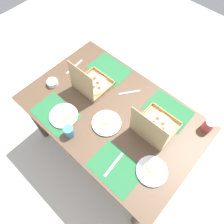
# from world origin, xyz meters

# --- Properties ---
(ground_plane) EXTENTS (6.00, 6.00, 0.00)m
(ground_plane) POSITION_xyz_m (0.00, 0.00, 0.00)
(ground_plane) COLOR beige
(dining_table) EXTENTS (1.46, 0.94, 0.77)m
(dining_table) POSITION_xyz_m (0.00, 0.00, 0.66)
(dining_table) COLOR #3F3328
(dining_table) RESTS_ON ground_plane
(placemat_near_left) EXTENTS (0.36, 0.26, 0.00)m
(placemat_near_left) POSITION_xyz_m (-0.33, -0.32, 0.78)
(placemat_near_left) COLOR #236638
(placemat_near_left) RESTS_ON dining_table
(placemat_near_right) EXTENTS (0.36, 0.26, 0.00)m
(placemat_near_right) POSITION_xyz_m (0.33, -0.32, 0.78)
(placemat_near_right) COLOR #236638
(placemat_near_right) RESTS_ON dining_table
(placemat_far_left) EXTENTS (0.36, 0.26, 0.00)m
(placemat_far_left) POSITION_xyz_m (-0.33, 0.32, 0.78)
(placemat_far_left) COLOR #236638
(placemat_far_left) RESTS_ON dining_table
(placemat_far_right) EXTENTS (0.36, 0.26, 0.00)m
(placemat_far_right) POSITION_xyz_m (0.33, 0.32, 0.78)
(placemat_far_right) COLOR #236638
(placemat_far_right) RESTS_ON dining_table
(pizza_box_corner_left) EXTENTS (0.29, 0.31, 0.33)m
(pizza_box_corner_left) POSITION_xyz_m (-0.34, -0.10, 0.82)
(pizza_box_corner_left) COLOR tan
(pizza_box_corner_left) RESTS_ON dining_table
(pizza_box_edge_far) EXTENTS (0.27, 0.27, 0.31)m
(pizza_box_edge_far) POSITION_xyz_m (0.30, -0.07, 0.82)
(pizza_box_edge_far) COLOR tan
(pizza_box_edge_far) RESTS_ON dining_table
(plate_near_left) EXTENTS (0.23, 0.23, 0.03)m
(plate_near_left) POSITION_xyz_m (0.26, 0.29, 0.78)
(plate_near_left) COLOR white
(plate_near_left) RESTS_ON dining_table
(plate_middle) EXTENTS (0.22, 0.22, 0.03)m
(plate_middle) POSITION_xyz_m (-0.53, 0.16, 0.78)
(plate_middle) COLOR white
(plate_middle) RESTS_ON dining_table
(plate_near_right) EXTENTS (0.23, 0.23, 0.03)m
(plate_near_right) POSITION_xyz_m (-0.04, 0.11, 0.78)
(plate_near_right) COLOR white
(plate_near_right) RESTS_ON dining_table
(cup_dark) EXTENTS (0.08, 0.08, 0.11)m
(cup_dark) POSITION_xyz_m (-0.64, -0.38, 0.83)
(cup_dark) COLOR #BF4742
(cup_dark) RESTS_ON dining_table
(cup_clear_right) EXTENTS (0.08, 0.08, 0.10)m
(cup_clear_right) POSITION_xyz_m (0.10, 0.36, 0.82)
(cup_clear_right) COLOR teal
(cup_clear_right) RESTS_ON dining_table
(condiment_bowl) EXTENTS (0.10, 0.10, 0.04)m
(condiment_bowl) POSITION_xyz_m (0.58, 0.14, 0.80)
(condiment_bowl) COLOR white
(condiment_bowl) RESTS_ON dining_table
(fork_by_near_right) EXTENTS (0.13, 0.16, 0.00)m
(fork_by_near_right) POSITION_xyz_m (0.02, -0.24, 0.78)
(fork_by_near_right) COLOR #B7B7BC
(fork_by_near_right) RESTS_ON dining_table
(knife_by_far_left) EXTENTS (0.04, 0.21, 0.00)m
(knife_by_far_left) POSITION_xyz_m (0.59, -0.12, 0.78)
(knife_by_far_left) COLOR #B7B7BC
(knife_by_far_left) RESTS_ON dining_table
(knife_by_near_left) EXTENTS (0.03, 0.21, 0.00)m
(knife_by_near_left) POSITION_xyz_m (-0.30, 0.31, 0.78)
(knife_by_near_left) COLOR #B7B7BC
(knife_by_near_left) RESTS_ON dining_table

